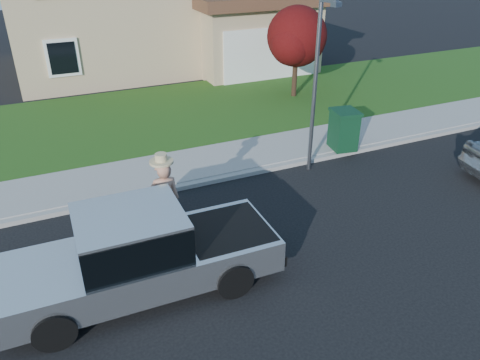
% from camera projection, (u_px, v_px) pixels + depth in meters
% --- Properties ---
extents(ground, '(80.00, 80.00, 0.00)m').
position_uv_depth(ground, '(237.00, 244.00, 10.37)').
color(ground, black).
rests_on(ground, ground).
extents(curb, '(40.00, 0.20, 0.12)m').
position_uv_depth(curb, '(228.00, 177.00, 13.03)').
color(curb, gray).
rests_on(curb, ground).
extents(sidewalk, '(40.00, 2.00, 0.15)m').
position_uv_depth(sidewalk, '(214.00, 161.00, 13.91)').
color(sidewalk, gray).
rests_on(sidewalk, ground).
extents(lawn, '(40.00, 7.00, 0.10)m').
position_uv_depth(lawn, '(170.00, 114.00, 17.54)').
color(lawn, '#214814').
rests_on(lawn, ground).
extents(house, '(14.00, 11.30, 6.85)m').
position_uv_depth(house, '(125.00, 0.00, 22.53)').
color(house, tan).
rests_on(house, ground).
extents(pickup_truck, '(5.31, 2.07, 1.73)m').
position_uv_depth(pickup_truck, '(140.00, 255.00, 8.68)').
color(pickup_truck, black).
rests_on(pickup_truck, ground).
extents(woman, '(0.71, 0.50, 2.07)m').
position_uv_depth(woman, '(165.00, 199.00, 10.14)').
color(woman, tan).
rests_on(woman, ground).
extents(ornamental_tree, '(2.59, 2.34, 3.56)m').
position_uv_depth(ornamental_tree, '(297.00, 39.00, 18.29)').
color(ornamental_tree, black).
rests_on(ornamental_tree, lawn).
extents(trash_bin, '(0.88, 0.97, 1.22)m').
position_uv_depth(trash_bin, '(344.00, 129.00, 14.27)').
color(trash_bin, '#0D311B').
rests_on(trash_bin, sidewalk).
extents(street_lamp, '(0.33, 0.62, 4.71)m').
position_uv_depth(street_lamp, '(317.00, 79.00, 12.31)').
color(street_lamp, slate).
rests_on(street_lamp, ground).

